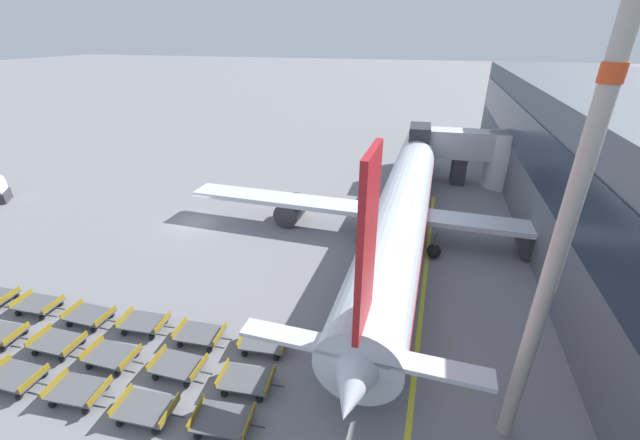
# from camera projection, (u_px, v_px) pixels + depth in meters

# --- Properties ---
(ground_plane) EXTENTS (500.00, 500.00, 0.00)m
(ground_plane) POSITION_uv_depth(u_px,v_px,m) (194.00, 223.00, 38.07)
(ground_plane) COLOR gray
(jet_bridge) EXTENTS (13.51, 4.73, 6.72)m
(jet_bridge) POSITION_uv_depth(u_px,v_px,m) (475.00, 152.00, 46.32)
(jet_bridge) COLOR silver
(jet_bridge) RESTS_ON ground_plane
(airplane) EXTENTS (40.48, 46.54, 13.15)m
(airplane) POSITION_uv_depth(u_px,v_px,m) (404.00, 201.00, 34.87)
(airplane) COLOR silver
(airplane) RESTS_ON ground_plane
(baggage_dolly_row_near_col_c) EXTENTS (3.42, 1.88, 0.92)m
(baggage_dolly_row_near_col_c) POSITION_uv_depth(u_px,v_px,m) (16.00, 377.00, 20.55)
(baggage_dolly_row_near_col_c) COLOR #515459
(baggage_dolly_row_near_col_c) RESTS_ON ground_plane
(baggage_dolly_row_near_col_d) EXTENTS (3.46, 2.00, 0.92)m
(baggage_dolly_row_near_col_d) POSITION_uv_depth(u_px,v_px,m) (79.00, 391.00, 19.75)
(baggage_dolly_row_near_col_d) COLOR #515459
(baggage_dolly_row_near_col_d) RESTS_ON ground_plane
(baggage_dolly_row_near_col_e) EXTENTS (3.45, 1.96, 0.92)m
(baggage_dolly_row_near_col_e) POSITION_uv_depth(u_px,v_px,m) (146.00, 409.00, 18.80)
(baggage_dolly_row_near_col_e) COLOR #515459
(baggage_dolly_row_near_col_e) RESTS_ON ground_plane
(baggage_dolly_row_near_col_f) EXTENTS (3.48, 2.04, 0.92)m
(baggage_dolly_row_near_col_f) POSITION_uv_depth(u_px,v_px,m) (223.00, 420.00, 18.25)
(baggage_dolly_row_near_col_f) COLOR #515459
(baggage_dolly_row_near_col_f) RESTS_ON ground_plane
(baggage_dolly_row_mid_a_col_c) EXTENTS (3.42, 1.89, 0.92)m
(baggage_dolly_row_mid_a_col_c) POSITION_uv_depth(u_px,v_px,m) (58.00, 343.00, 22.79)
(baggage_dolly_row_mid_a_col_c) COLOR #515459
(baggage_dolly_row_mid_a_col_c) RESTS_ON ground_plane
(baggage_dolly_row_mid_a_col_d) EXTENTS (3.40, 1.86, 0.92)m
(baggage_dolly_row_mid_a_col_d) POSITION_uv_depth(u_px,v_px,m) (112.00, 356.00, 21.88)
(baggage_dolly_row_mid_a_col_d) COLOR #515459
(baggage_dolly_row_mid_a_col_d) RESTS_ON ground_plane
(baggage_dolly_row_mid_a_col_e) EXTENTS (3.41, 1.87, 0.92)m
(baggage_dolly_row_mid_a_col_e) POSITION_uv_depth(u_px,v_px,m) (178.00, 366.00, 21.21)
(baggage_dolly_row_mid_a_col_e) COLOR #515459
(baggage_dolly_row_mid_a_col_e) RESTS_ON ground_plane
(baggage_dolly_row_mid_a_col_f) EXTENTS (3.47, 2.02, 0.92)m
(baggage_dolly_row_mid_a_col_f) POSITION_uv_depth(u_px,v_px,m) (246.00, 380.00, 20.34)
(baggage_dolly_row_mid_a_col_f) COLOR #515459
(baggage_dolly_row_mid_a_col_f) RESTS_ON ground_plane
(baggage_dolly_row_mid_b_col_b) EXTENTS (3.45, 1.95, 0.92)m
(baggage_dolly_row_mid_b_col_b) POSITION_uv_depth(u_px,v_px,m) (38.00, 304.00, 25.97)
(baggage_dolly_row_mid_b_col_b) COLOR #515459
(baggage_dolly_row_mid_b_col_b) RESTS_ON ground_plane
(baggage_dolly_row_mid_b_col_c) EXTENTS (3.41, 1.87, 0.92)m
(baggage_dolly_row_mid_b_col_c) POSITION_uv_depth(u_px,v_px,m) (90.00, 316.00, 24.96)
(baggage_dolly_row_mid_b_col_c) COLOR #515459
(baggage_dolly_row_mid_b_col_c) RESTS_ON ground_plane
(baggage_dolly_row_mid_b_col_d) EXTENTS (3.46, 2.00, 0.92)m
(baggage_dolly_row_mid_b_col_d) POSITION_uv_depth(u_px,v_px,m) (144.00, 323.00, 24.34)
(baggage_dolly_row_mid_b_col_d) COLOR #515459
(baggage_dolly_row_mid_b_col_d) RESTS_ON ground_plane
(baggage_dolly_row_mid_b_col_e) EXTENTS (3.46, 1.98, 0.92)m
(baggage_dolly_row_mid_b_col_e) POSITION_uv_depth(u_px,v_px,m) (200.00, 334.00, 23.43)
(baggage_dolly_row_mid_b_col_e) COLOR #515459
(baggage_dolly_row_mid_b_col_e) RESTS_ON ground_plane
(baggage_dolly_row_mid_b_col_f) EXTENTS (3.48, 2.03, 0.92)m
(baggage_dolly_row_mid_b_col_f) POSITION_uv_depth(u_px,v_px,m) (264.00, 342.00, 22.81)
(baggage_dolly_row_mid_b_col_f) COLOR #515459
(baggage_dolly_row_mid_b_col_f) RESTS_ON ground_plane
(apron_light_mast) EXTENTS (2.00, 0.71, 20.18)m
(apron_light_mast) POSITION_uv_depth(u_px,v_px,m) (571.00, 209.00, 13.40)
(apron_light_mast) COLOR #ADA89E
(apron_light_mast) RESTS_ON ground_plane
(stand_guidance_stripe) EXTENTS (1.28, 39.74, 0.01)m
(stand_guidance_stripe) POSITION_uv_depth(u_px,v_px,m) (422.00, 301.00, 27.12)
(stand_guidance_stripe) COLOR yellow
(stand_guidance_stripe) RESTS_ON ground_plane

